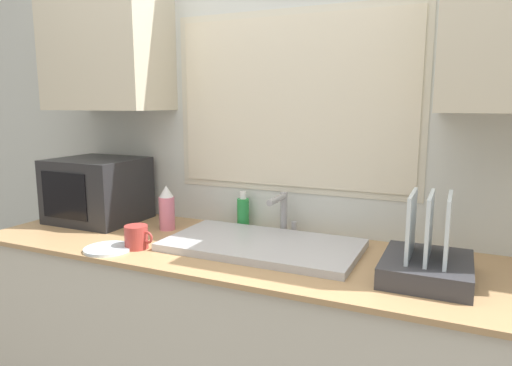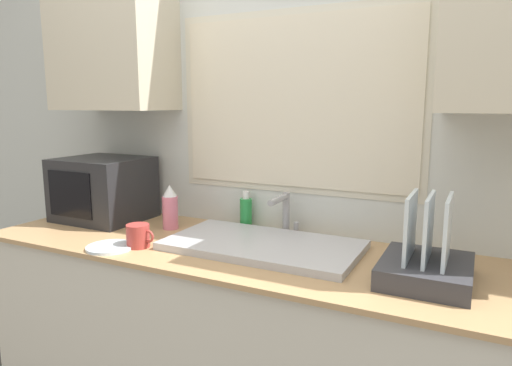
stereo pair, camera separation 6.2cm
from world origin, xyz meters
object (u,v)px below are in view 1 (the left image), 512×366
Objects in this scene: dish_rack at (427,260)px; soap_bottle at (243,212)px; mug_near_sink at (137,237)px; spray_bottle at (167,208)px; faucet at (282,210)px; microwave at (98,190)px.

soap_bottle is at bearing 158.90° from dish_rack.
soap_bottle is 1.36× the size of mug_near_sink.
mug_near_sink is (0.05, -0.29, -0.05)m from spray_bottle.
faucet is 1.09× the size of soap_bottle.
microwave is at bearing 174.54° from dish_rack.
spray_bottle is at bearing -150.20° from soap_bottle.
microwave reaches higher than spray_bottle.
spray_bottle is at bearing -0.15° from microwave.
dish_rack reaches higher than soap_bottle.
soap_bottle is at bearing 61.35° from mug_near_sink.
dish_rack is at bearing -7.36° from spray_bottle.
faucet is 1.49× the size of mug_near_sink.
mug_near_sink is (-1.10, -0.14, -0.02)m from dish_rack.
microwave is at bearing 179.85° from spray_bottle.
microwave is 1.23× the size of dish_rack.
faucet is at bearing 41.71° from mug_near_sink.
microwave is 2.00× the size of spray_bottle.
mug_near_sink is (0.47, -0.29, -0.11)m from microwave.
microwave reaches higher than dish_rack.
faucet is 0.46× the size of microwave.
spray_bottle reaches higher than soap_bottle.
microwave is 3.27× the size of mug_near_sink.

